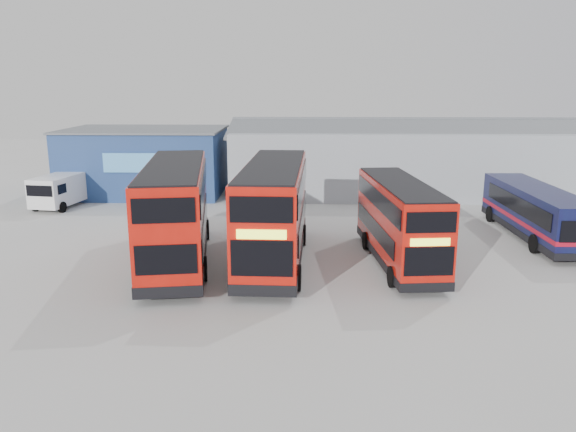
{
  "coord_description": "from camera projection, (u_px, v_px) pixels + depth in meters",
  "views": [
    {
      "loc": [
        -1.73,
        -26.02,
        8.7
      ],
      "look_at": [
        -2.36,
        1.47,
        2.1
      ],
      "focal_mm": 35.0,
      "sensor_mm": 36.0,
      "label": 1
    }
  ],
  "objects": [
    {
      "name": "single_decker_blue",
      "position": [
        535.0,
        213.0,
        31.77
      ],
      "size": [
        2.72,
        10.7,
        2.89
      ],
      "rotation": [
        0.0,
        0.0,
        3.15
      ],
      "color": "#0D153A",
      "rests_on": "ground"
    },
    {
      "name": "double_decker_right",
      "position": [
        399.0,
        223.0,
        27.18
      ],
      "size": [
        3.11,
        9.71,
        4.04
      ],
      "rotation": [
        0.0,
        0.0,
        0.09
      ],
      "color": "red",
      "rests_on": "ground"
    },
    {
      "name": "double_decker_centre",
      "position": [
        274.0,
        214.0,
        27.4
      ],
      "size": [
        3.26,
        11.61,
        4.86
      ],
      "rotation": [
        0.0,
        0.0,
        -0.04
      ],
      "color": "red",
      "rests_on": "ground"
    },
    {
      "name": "ground_plane",
      "position": [
        336.0,
        265.0,
        27.29
      ],
      "size": [
        120.0,
        120.0,
        0.0
      ],
      "primitive_type": "plane",
      "color": "#A4A49F",
      "rests_on": "ground"
    },
    {
      "name": "office_block",
      "position": [
        146.0,
        161.0,
        44.48
      ],
      "size": [
        12.3,
        8.32,
        5.12
      ],
      "color": "navy",
      "rests_on": "ground"
    },
    {
      "name": "panel_van",
      "position": [
        62.0,
        189.0,
        39.83
      ],
      "size": [
        2.96,
        5.55,
        2.31
      ],
      "rotation": [
        0.0,
        0.0,
        -0.17
      ],
      "color": "white",
      "rests_on": "ground"
    },
    {
      "name": "double_decker_left",
      "position": [
        176.0,
        214.0,
        27.22
      ],
      "size": [
        4.41,
        11.77,
        4.87
      ],
      "rotation": [
        0.0,
        0.0,
        3.29
      ],
      "color": "red",
      "rests_on": "ground"
    },
    {
      "name": "maintenance_shed",
      "position": [
        419.0,
        158.0,
        45.94
      ],
      "size": [
        30.5,
        12.0,
        5.89
      ],
      "color": "#999FA7",
      "rests_on": "ground"
    }
  ]
}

